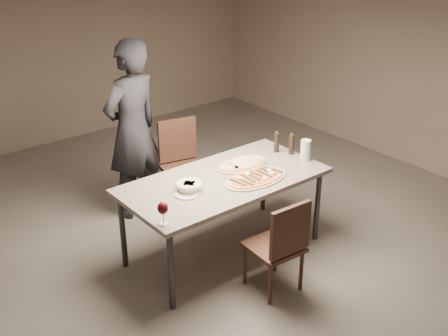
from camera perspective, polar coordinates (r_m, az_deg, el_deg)
room at (r=4.60m, az=0.00°, el=6.21°), size 7.00×7.00×7.00m
dining_table at (r=4.88m, az=0.00°, el=-1.67°), size 1.80×0.90×0.75m
zucchini_pizza at (r=4.83m, az=3.28°, el=-1.01°), size 0.62×0.34×0.05m
ham_pizza at (r=5.09m, az=1.85°, el=0.42°), size 0.52×0.29×0.04m
bread_basket at (r=4.63m, az=-3.55°, el=-1.82°), size 0.22×0.22×0.08m
oil_dish at (r=5.00m, az=0.51°, el=-0.15°), size 0.14×0.14×0.02m
pepper_mill_left at (r=5.37m, az=5.37°, el=2.63°), size 0.05×0.05×0.21m
pepper_mill_right at (r=5.33m, az=6.88°, el=2.43°), size 0.05×0.05×0.21m
carafe at (r=5.22m, az=8.28°, el=1.80°), size 0.09×0.09×0.20m
wine_glass at (r=4.14m, az=-6.23°, el=-4.15°), size 0.08×0.08×0.18m
side_plate at (r=4.59m, az=-3.83°, el=-2.67°), size 0.20×0.20×0.01m
chair_near at (r=4.50m, az=5.79°, el=-7.54°), size 0.42×0.42×0.85m
chair_far at (r=5.82m, az=-4.30°, el=0.93°), size 0.51×0.51×0.91m
diner at (r=5.56m, az=-9.28°, el=3.82°), size 0.74×0.57×1.80m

